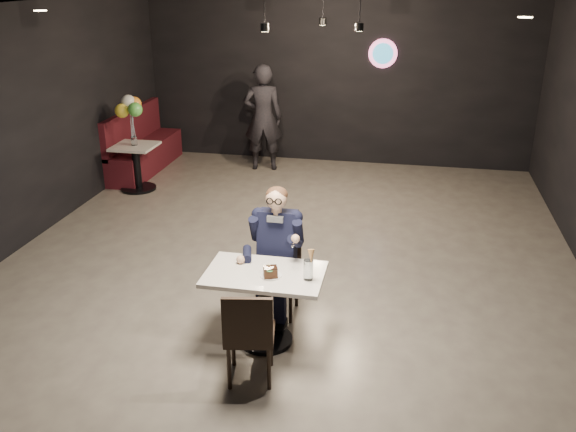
% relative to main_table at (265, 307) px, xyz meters
% --- Properties ---
extents(floor, '(9.00, 9.00, 0.00)m').
position_rel_main_table_xyz_m(floor, '(-0.12, 1.63, -0.38)').
color(floor, gray).
rests_on(floor, ground).
extents(wall_sign, '(0.50, 0.06, 0.50)m').
position_rel_main_table_xyz_m(wall_sign, '(0.68, 6.10, 1.62)').
color(wall_sign, pink).
rests_on(wall_sign, floor).
extents(pendant_lights, '(1.40, 1.20, 0.36)m').
position_rel_main_table_xyz_m(pendant_lights, '(-0.12, 3.63, 2.51)').
color(pendant_lights, black).
rests_on(pendant_lights, floor).
extents(main_table, '(1.10, 0.70, 0.75)m').
position_rel_main_table_xyz_m(main_table, '(0.00, 0.00, 0.00)').
color(main_table, white).
rests_on(main_table, floor).
extents(chair_far, '(0.42, 0.46, 0.92)m').
position_rel_main_table_xyz_m(chair_far, '(-0.00, 0.55, 0.09)').
color(chair_far, black).
rests_on(chair_far, floor).
extents(chair_near, '(0.49, 0.53, 0.92)m').
position_rel_main_table_xyz_m(chair_near, '(0.00, -0.57, 0.09)').
color(chair_near, black).
rests_on(chair_near, floor).
extents(seated_man, '(0.60, 0.80, 1.44)m').
position_rel_main_table_xyz_m(seated_man, '(0.00, 0.55, 0.34)').
color(seated_man, black).
rests_on(seated_man, floor).
extents(dessert_plate, '(0.20, 0.20, 0.01)m').
position_rel_main_table_xyz_m(dessert_plate, '(0.07, -0.06, 0.38)').
color(dessert_plate, white).
rests_on(dessert_plate, main_table).
extents(cake_slice, '(0.15, 0.14, 0.09)m').
position_rel_main_table_xyz_m(cake_slice, '(0.08, -0.09, 0.43)').
color(cake_slice, black).
rests_on(cake_slice, dessert_plate).
extents(mint_leaf, '(0.06, 0.04, 0.01)m').
position_rel_main_table_xyz_m(mint_leaf, '(0.08, -0.13, 0.47)').
color(mint_leaf, '#2B853F').
rests_on(mint_leaf, cake_slice).
extents(sundae_glass, '(0.09, 0.09, 0.19)m').
position_rel_main_table_xyz_m(sundae_glass, '(0.42, -0.06, 0.47)').
color(sundae_glass, silver).
rests_on(sundae_glass, main_table).
extents(wafer_cone, '(0.08, 0.08, 0.13)m').
position_rel_main_table_xyz_m(wafer_cone, '(0.45, -0.08, 0.62)').
color(wafer_cone, tan).
rests_on(wafer_cone, sundae_glass).
extents(booth_bench, '(0.55, 2.19, 1.10)m').
position_rel_main_table_xyz_m(booth_bench, '(-3.37, 4.88, 0.17)').
color(booth_bench, '#430E16').
rests_on(booth_bench, floor).
extents(side_table, '(0.65, 0.65, 0.82)m').
position_rel_main_table_xyz_m(side_table, '(-3.07, 3.88, 0.03)').
color(side_table, white).
rests_on(side_table, floor).
extents(balloon_vase, '(0.09, 0.09, 0.14)m').
position_rel_main_table_xyz_m(balloon_vase, '(-3.07, 3.88, 0.45)').
color(balloon_vase, silver).
rests_on(balloon_vase, side_table).
extents(balloon_bunch, '(0.41, 0.41, 0.67)m').
position_rel_main_table_xyz_m(balloon_bunch, '(-3.07, 3.88, 0.86)').
color(balloon_bunch, yellow).
rests_on(balloon_bunch, balloon_vase).
extents(passerby, '(0.75, 0.56, 1.87)m').
position_rel_main_table_xyz_m(passerby, '(-1.31, 5.39, 0.56)').
color(passerby, black).
rests_on(passerby, floor).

